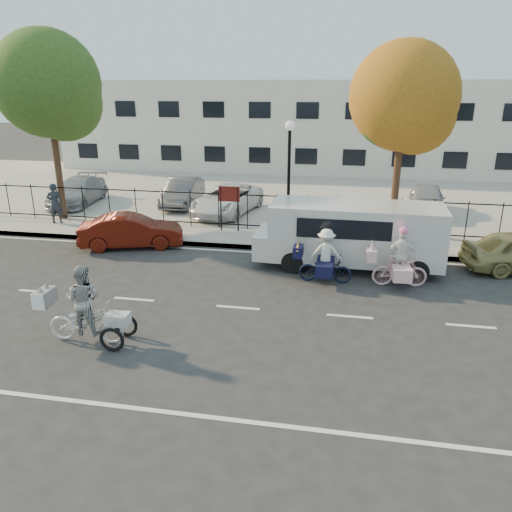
% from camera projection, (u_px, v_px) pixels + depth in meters
% --- Properties ---
extents(ground, '(120.00, 120.00, 0.00)m').
position_uv_depth(ground, '(238.00, 308.00, 13.55)').
color(ground, '#333334').
extents(road_markings, '(60.00, 9.52, 0.01)m').
position_uv_depth(road_markings, '(238.00, 308.00, 13.55)').
color(road_markings, silver).
rests_on(road_markings, ground).
extents(curb, '(60.00, 0.10, 0.15)m').
position_uv_depth(curb, '(268.00, 248.00, 18.22)').
color(curb, '#A8A399').
rests_on(curb, ground).
extents(sidewalk, '(60.00, 2.20, 0.15)m').
position_uv_depth(sidewalk, '(272.00, 240.00, 19.19)').
color(sidewalk, '#A8A399').
rests_on(sidewalk, ground).
extents(parking_lot, '(60.00, 15.60, 0.15)m').
position_uv_depth(parking_lot, '(297.00, 193.00, 27.46)').
color(parking_lot, '#A8A399').
rests_on(parking_lot, ground).
extents(iron_fence, '(58.00, 0.06, 1.50)m').
position_uv_depth(iron_fence, '(277.00, 212.00, 19.94)').
color(iron_fence, black).
rests_on(iron_fence, sidewalk).
extents(building, '(34.00, 10.00, 6.00)m').
position_uv_depth(building, '(313.00, 124.00, 35.79)').
color(building, silver).
rests_on(building, ground).
extents(lamppost, '(0.36, 0.36, 4.33)m').
position_uv_depth(lamppost, '(289.00, 158.00, 18.76)').
color(lamppost, black).
rests_on(lamppost, sidewalk).
extents(street_sign, '(0.85, 0.06, 1.80)m').
position_uv_depth(street_sign, '(229.00, 200.00, 19.72)').
color(street_sign, black).
rests_on(street_sign, sidewalk).
extents(zebra_trike, '(2.21, 0.85, 1.90)m').
position_uv_depth(zebra_trike, '(85.00, 313.00, 11.56)').
color(zebra_trike, silver).
rests_on(zebra_trike, ground).
extents(unicorn_bike, '(1.86, 1.30, 1.86)m').
position_uv_depth(unicorn_bike, '(399.00, 265.00, 14.78)').
color(unicorn_bike, beige).
rests_on(unicorn_bike, ground).
extents(bull_bike, '(1.79, 1.22, 1.68)m').
position_uv_depth(bull_bike, '(325.00, 261.00, 15.12)').
color(bull_bike, black).
rests_on(bull_bike, ground).
extents(white_van, '(6.01, 2.13, 2.12)m').
position_uv_depth(white_van, '(352.00, 233.00, 16.18)').
color(white_van, silver).
rests_on(white_van, ground).
extents(red_sedan, '(3.95, 2.41, 1.23)m').
position_uv_depth(red_sedan, '(131.00, 231.00, 18.40)').
color(red_sedan, '#531209').
rests_on(red_sedan, ground).
extents(pedestrian, '(0.71, 0.56, 1.70)m').
position_uv_depth(pedestrian, '(55.00, 203.00, 20.96)').
color(pedestrian, black).
rests_on(pedestrian, sidewalk).
extents(lot_car_a, '(2.24, 4.53, 1.27)m').
position_uv_depth(lot_car_a, '(78.00, 191.00, 24.48)').
color(lot_car_a, '#A0A3A8').
rests_on(lot_car_a, parking_lot).
extents(lot_car_b, '(2.87, 4.87, 1.27)m').
position_uv_depth(lot_car_b, '(227.00, 199.00, 22.65)').
color(lot_car_b, white).
rests_on(lot_car_b, parking_lot).
extents(lot_car_c, '(1.63, 4.01, 1.29)m').
position_uv_depth(lot_car_c, '(183.00, 192.00, 24.15)').
color(lot_car_c, '#4D4F55').
rests_on(lot_car_c, parking_lot).
extents(lot_car_d, '(2.02, 4.03, 1.32)m').
position_uv_depth(lot_car_d, '(426.00, 199.00, 22.62)').
color(lot_car_d, '#A2A4AA').
rests_on(lot_car_d, parking_lot).
extents(tree_west, '(4.32, 4.32, 7.92)m').
position_uv_depth(tree_west, '(52.00, 89.00, 20.30)').
color(tree_west, '#442D1D').
rests_on(tree_west, ground).
extents(tree_mid, '(4.00, 4.00, 7.33)m').
position_uv_depth(tree_mid, '(407.00, 102.00, 18.32)').
color(tree_mid, '#442D1D').
rests_on(tree_mid, ground).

